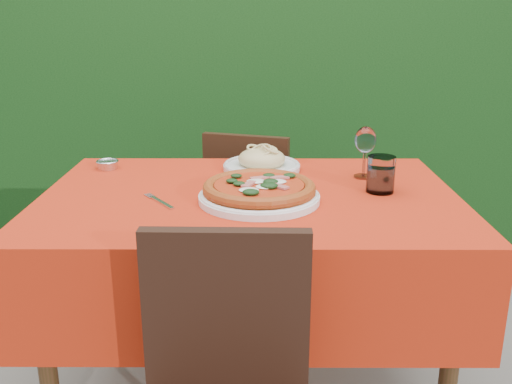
{
  "coord_description": "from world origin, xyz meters",
  "views": [
    {
      "loc": [
        0.03,
        -1.65,
        1.28
      ],
      "look_at": [
        0.02,
        -0.05,
        0.77
      ],
      "focal_mm": 40.0,
      "sensor_mm": 36.0,
      "label": 1
    }
  ],
  "objects_px": {
    "pasta_plate": "(262,162)",
    "wine_glass": "(365,142)",
    "pizza_plate": "(259,191)",
    "fork": "(162,202)",
    "steel_ramekin": "(108,165)",
    "chair_far": "(252,208)",
    "water_glass": "(381,176)"
  },
  "relations": [
    {
      "from": "chair_far",
      "to": "pizza_plate",
      "type": "xyz_separation_m",
      "value": [
        0.03,
        -0.76,
        0.32
      ]
    },
    {
      "from": "chair_far",
      "to": "wine_glass",
      "type": "height_order",
      "value": "wine_glass"
    },
    {
      "from": "chair_far",
      "to": "fork",
      "type": "bearing_deg",
      "value": 89.03
    },
    {
      "from": "pizza_plate",
      "to": "pasta_plate",
      "type": "xyz_separation_m",
      "value": [
        0.01,
        0.35,
        -0.0
      ]
    },
    {
      "from": "steel_ramekin",
      "to": "chair_far",
      "type": "bearing_deg",
      "value": 38.65
    },
    {
      "from": "steel_ramekin",
      "to": "wine_glass",
      "type": "bearing_deg",
      "value": -7.0
    },
    {
      "from": "steel_ramekin",
      "to": "pasta_plate",
      "type": "bearing_deg",
      "value": -1.11
    },
    {
      "from": "water_glass",
      "to": "fork",
      "type": "bearing_deg",
      "value": -170.1
    },
    {
      "from": "pizza_plate",
      "to": "steel_ramekin",
      "type": "xyz_separation_m",
      "value": [
        -0.53,
        0.36,
        -0.02
      ]
    },
    {
      "from": "wine_glass",
      "to": "steel_ramekin",
      "type": "bearing_deg",
      "value": 173.0
    },
    {
      "from": "chair_far",
      "to": "steel_ramekin",
      "type": "xyz_separation_m",
      "value": [
        -0.5,
        -0.4,
        0.3
      ]
    },
    {
      "from": "pizza_plate",
      "to": "fork",
      "type": "bearing_deg",
      "value": -175.1
    },
    {
      "from": "chair_far",
      "to": "wine_glass",
      "type": "distance_m",
      "value": 0.76
    },
    {
      "from": "pizza_plate",
      "to": "wine_glass",
      "type": "xyz_separation_m",
      "value": [
        0.35,
        0.25,
        0.09
      ]
    },
    {
      "from": "water_glass",
      "to": "chair_far",
      "type": "bearing_deg",
      "value": 120.83
    },
    {
      "from": "fork",
      "to": "steel_ramekin",
      "type": "xyz_separation_m",
      "value": [
        -0.25,
        0.38,
        0.01
      ]
    },
    {
      "from": "chair_far",
      "to": "fork",
      "type": "relative_size",
      "value": 4.52
    },
    {
      "from": "pizza_plate",
      "to": "pasta_plate",
      "type": "relative_size",
      "value": 1.32
    },
    {
      "from": "water_glass",
      "to": "steel_ramekin",
      "type": "distance_m",
      "value": 0.94
    },
    {
      "from": "water_glass",
      "to": "wine_glass",
      "type": "xyz_separation_m",
      "value": [
        -0.02,
        0.16,
        0.07
      ]
    },
    {
      "from": "pasta_plate",
      "to": "steel_ramekin",
      "type": "relative_size",
      "value": 3.77
    },
    {
      "from": "pasta_plate",
      "to": "steel_ramekin",
      "type": "xyz_separation_m",
      "value": [
        -0.54,
        0.01,
        -0.01
      ]
    },
    {
      "from": "fork",
      "to": "chair_far",
      "type": "bearing_deg",
      "value": 36.45
    },
    {
      "from": "chair_far",
      "to": "steel_ramekin",
      "type": "relative_size",
      "value": 11.23
    },
    {
      "from": "pizza_plate",
      "to": "fork",
      "type": "height_order",
      "value": "pizza_plate"
    },
    {
      "from": "wine_glass",
      "to": "steel_ramekin",
      "type": "distance_m",
      "value": 0.89
    },
    {
      "from": "steel_ramekin",
      "to": "pizza_plate",
      "type": "bearing_deg",
      "value": -33.7
    },
    {
      "from": "pasta_plate",
      "to": "wine_glass",
      "type": "relative_size",
      "value": 1.56
    },
    {
      "from": "chair_far",
      "to": "fork",
      "type": "distance_m",
      "value": 0.87
    },
    {
      "from": "pizza_plate",
      "to": "fork",
      "type": "xyz_separation_m",
      "value": [
        -0.28,
        -0.02,
        -0.03
      ]
    },
    {
      "from": "wine_glass",
      "to": "fork",
      "type": "height_order",
      "value": "wine_glass"
    },
    {
      "from": "pasta_plate",
      "to": "pizza_plate",
      "type": "bearing_deg",
      "value": -91.56
    }
  ]
}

